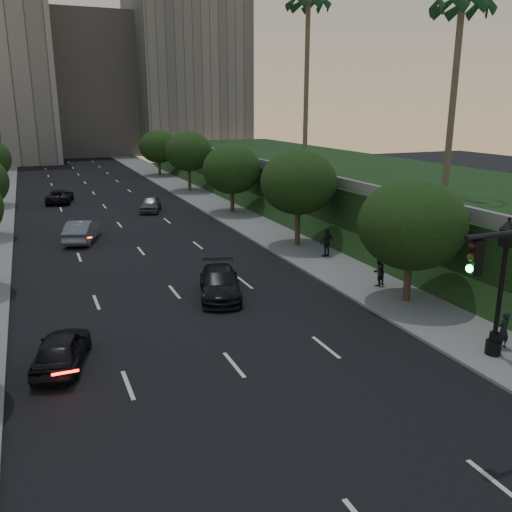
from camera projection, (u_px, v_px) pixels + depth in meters
name	position (u px, v px, depth m)	size (l,w,h in m)	color
ground	(293.00, 437.00, 16.16)	(160.00, 160.00, 0.00)	black
road_surface	(124.00, 230.00, 42.80)	(16.00, 140.00, 0.02)	black
sidewalk_right	(244.00, 219.00, 46.60)	(4.50, 140.00, 0.15)	slate
embankment	(373.00, 192.00, 48.67)	(18.00, 90.00, 4.00)	black
parapet_wall	(289.00, 170.00, 44.87)	(0.35, 90.00, 0.70)	slate
office_block_mid	(88.00, 86.00, 105.47)	(22.00, 18.00, 26.00)	#9A968D
office_block_right	(185.00, 60.00, 105.49)	(20.00, 22.00, 36.00)	slate
tree_right_a	(412.00, 224.00, 26.01)	(5.20, 5.20, 6.24)	#38281C
tree_right_b	(298.00, 182.00, 36.53)	(5.20, 5.20, 6.74)	#38281C
tree_right_c	(232.00, 169.00, 48.21)	(5.20, 5.20, 6.24)	#38281C
tree_right_d	(189.00, 151.00, 60.51)	(5.20, 5.20, 6.74)	#38281C
tree_right_e	(158.00, 147.00, 73.97)	(5.20, 5.20, 6.24)	#38281C
palm_mid	(462.00, 0.00, 30.97)	(3.20, 3.20, 13.00)	#4C4233
palm_far	(308.00, 2.00, 43.99)	(3.20, 3.20, 15.50)	#4C4233
street_lamp	(500.00, 294.00, 20.55)	(0.64, 0.64, 5.62)	black
sedan_near_left	(61.00, 349.00, 20.35)	(1.66, 4.13, 1.41)	black
sedan_mid_left	(82.00, 231.00, 38.95)	(1.70, 4.89, 1.61)	slate
sedan_far_left	(60.00, 196.00, 54.47)	(2.27, 4.92, 1.37)	black
sedan_near_right	(220.00, 283.00, 27.80)	(2.02, 4.98, 1.44)	black
sedan_far_right	(150.00, 204.00, 50.05)	(1.72, 4.28, 1.46)	#4F5255
pedestrian_a	(504.00, 330.00, 21.54)	(0.57, 0.37, 1.56)	black
pedestrian_b	(378.00, 271.00, 29.04)	(0.77, 0.60, 1.59)	black
pedestrian_c	(327.00, 242.00, 34.56)	(1.09, 0.45, 1.86)	black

